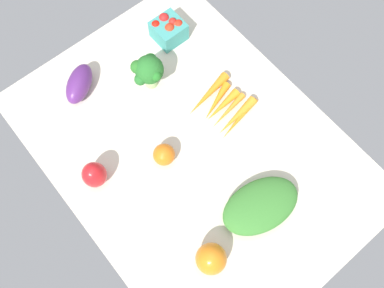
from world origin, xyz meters
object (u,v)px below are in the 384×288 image
object	(u,v)px
bell_pepper_red	(94,175)
bell_pepper_orange	(211,259)
carrot_bunch	(223,107)
broccoli_head	(148,70)
eggplant	(79,84)
berry_basket	(169,29)
leafy_greens_clump	(260,206)
heirloom_tomato_orange	(164,155)

from	to	relation	value
bell_pepper_red	bell_pepper_orange	bearing A→B (deg)	-164.89
bell_pepper_red	carrot_bunch	bearing A→B (deg)	-97.95
broccoli_head	eggplant	distance (cm)	22.01
broccoli_head	bell_pepper_red	distance (cm)	34.57
carrot_bunch	berry_basket	size ratio (longest dim) A/B	2.06
carrot_bunch	berry_basket	xyz separation A→B (cm)	(31.20, -3.76, 2.60)
berry_basket	broccoli_head	bearing A→B (deg)	123.19
bell_pepper_orange	eggplant	bearing A→B (deg)	-2.51
eggplant	berry_basket	xyz separation A→B (cm)	(-2.05, -33.23, 0.53)
eggplant	leafy_greens_clump	distance (cm)	65.07
broccoli_head	eggplant	bearing A→B (deg)	55.82
leafy_greens_clump	heirloom_tomato_orange	xyz separation A→B (cm)	(28.34, 11.13, 0.30)
bell_pepper_orange	broccoli_head	bearing A→B (deg)	-21.35
broccoli_head	leafy_greens_clump	xyz separation A→B (cm)	(-50.74, 1.00, -4.92)
broccoli_head	berry_basket	size ratio (longest dim) A/B	1.35
carrot_bunch	berry_basket	bearing A→B (deg)	-6.87
bell_pepper_orange	berry_basket	xyz separation A→B (cm)	(63.00, -36.08, -0.49)
carrot_bunch	berry_basket	world-z (taller)	berry_basket
bell_pepper_orange	bell_pepper_red	world-z (taller)	bell_pepper_red
eggplant	leafy_greens_clump	size ratio (longest dim) A/B	0.61
broccoli_head	carrot_bunch	size ratio (longest dim) A/B	0.65
carrot_bunch	heirloom_tomato_orange	bearing A→B (deg)	93.05
broccoli_head	bell_pepper_orange	xyz separation A→B (cm)	(-52.93, 20.69, -3.38)
broccoli_head	berry_basket	world-z (taller)	broccoli_head
eggplant	bell_pepper_orange	distance (cm)	65.12
broccoli_head	heirloom_tomato_orange	xyz separation A→B (cm)	(-22.40, 12.13, -4.62)
bell_pepper_orange	carrot_bunch	xyz separation A→B (cm)	(31.80, -32.32, -3.09)
heirloom_tomato_orange	carrot_bunch	distance (cm)	23.87
broccoli_head	carrot_bunch	xyz separation A→B (cm)	(-21.14, -11.63, -6.47)
bell_pepper_red	berry_basket	world-z (taller)	bell_pepper_red
broccoli_head	leafy_greens_clump	bearing A→B (deg)	178.87
heirloom_tomato_orange	berry_basket	xyz separation A→B (cm)	(32.47, -27.52, 0.74)
eggplant	bell_pepper_red	distance (cm)	30.29
leafy_greens_clump	carrot_bunch	size ratio (longest dim) A/B	1.17
leafy_greens_clump	berry_basket	size ratio (longest dim) A/B	2.42
bell_pepper_orange	berry_basket	size ratio (longest dim) A/B	0.95
bell_pepper_orange	carrot_bunch	size ratio (longest dim) A/B	0.46
bell_pepper_orange	carrot_bunch	distance (cm)	45.44
eggplant	berry_basket	distance (cm)	33.30
broccoli_head	bell_pepper_red	size ratio (longest dim) A/B	1.38
eggplant	heirloom_tomato_orange	xyz separation A→B (cm)	(-34.51, -5.71, -0.22)
heirloom_tomato_orange	bell_pepper_orange	bearing A→B (deg)	164.33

